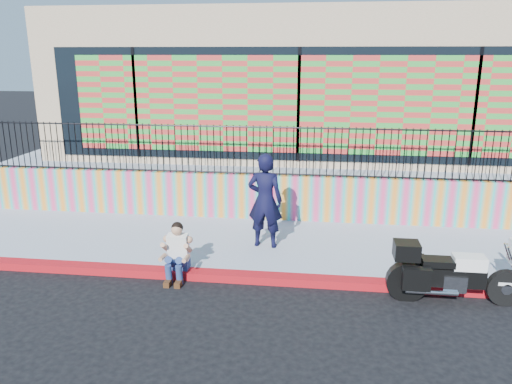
# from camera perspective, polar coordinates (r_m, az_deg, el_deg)

# --- Properties ---
(ground) EXTENTS (90.00, 90.00, 0.00)m
(ground) POSITION_cam_1_polar(r_m,az_deg,el_deg) (9.37, 3.30, -10.35)
(ground) COLOR black
(ground) RESTS_ON ground
(red_curb) EXTENTS (16.00, 0.30, 0.15)m
(red_curb) POSITION_cam_1_polar(r_m,az_deg,el_deg) (9.34, 3.30, -9.94)
(red_curb) COLOR #A30F0B
(red_curb) RESTS_ON ground
(sidewalk) EXTENTS (16.00, 3.00, 0.15)m
(sidewalk) POSITION_cam_1_polar(r_m,az_deg,el_deg) (10.85, 3.94, -6.21)
(sidewalk) COLOR #939CB0
(sidewalk) RESTS_ON ground
(mural_wall) EXTENTS (16.00, 0.20, 1.10)m
(mural_wall) POSITION_cam_1_polar(r_m,az_deg,el_deg) (12.16, 4.46, -0.68)
(mural_wall) COLOR #EE3E79
(mural_wall) RESTS_ON sidewalk
(metal_fence) EXTENTS (15.80, 0.04, 1.20)m
(metal_fence) POSITION_cam_1_polar(r_m,az_deg,el_deg) (11.89, 4.58, 4.65)
(metal_fence) COLOR black
(metal_fence) RESTS_ON mural_wall
(elevated_platform) EXTENTS (16.00, 10.00, 1.25)m
(elevated_platform) POSITION_cam_1_polar(r_m,az_deg,el_deg) (17.12, 5.37, 3.81)
(elevated_platform) COLOR #939CB0
(elevated_platform) RESTS_ON ground
(storefront_building) EXTENTS (14.00, 8.06, 4.00)m
(storefront_building) POSITION_cam_1_polar(r_m,az_deg,el_deg) (16.57, 5.57, 12.57)
(storefront_building) COLOR tan
(storefront_building) RESTS_ON elevated_platform
(police_motorcycle) EXTENTS (2.23, 0.74, 1.39)m
(police_motorcycle) POSITION_cam_1_polar(r_m,az_deg,el_deg) (9.09, 21.75, -8.31)
(police_motorcycle) COLOR black
(police_motorcycle) RESTS_ON ground
(police_officer) EXTENTS (0.77, 0.55, 2.00)m
(police_officer) POSITION_cam_1_polar(r_m,az_deg,el_deg) (10.33, 1.05, -0.98)
(police_officer) COLOR black
(police_officer) RESTS_ON sidewalk
(seated_man) EXTENTS (0.54, 0.71, 1.06)m
(seated_man) POSITION_cam_1_polar(r_m,az_deg,el_deg) (9.42, -9.09, -7.37)
(seated_man) COLOR navy
(seated_man) RESTS_ON ground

